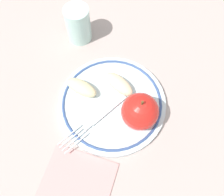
{
  "coord_description": "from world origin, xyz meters",
  "views": [
    {
      "loc": [
        0.2,
        0.13,
        0.52
      ],
      "look_at": [
        0.02,
        -0.02,
        0.04
      ],
      "focal_mm": 40.0,
      "sensor_mm": 36.0,
      "label": 1
    }
  ],
  "objects": [
    {
      "name": "apple_slice_back",
      "position": [
        0.04,
        -0.09,
        0.03
      ],
      "size": [
        0.04,
        0.08,
        0.02
      ],
      "primitive_type": "ellipsoid",
      "rotation": [
        0.0,
        0.0,
        4.85
      ],
      "color": "beige",
      "rests_on": "plate"
    },
    {
      "name": "drinking_glass",
      "position": [
        -0.08,
        -0.2,
        0.05
      ],
      "size": [
        0.06,
        0.06,
        0.1
      ],
      "primitive_type": "cylinder",
      "color": "silver",
      "rests_on": "ground_plane"
    },
    {
      "name": "plate",
      "position": [
        0.02,
        -0.02,
        0.01
      ],
      "size": [
        0.24,
        0.24,
        0.02
      ],
      "color": "silver",
      "rests_on": "ground_plane"
    },
    {
      "name": "napkin_folded",
      "position": [
        0.2,
        0.04,
        0.0
      ],
      "size": [
        0.18,
        0.18,
        0.01
      ],
      "primitive_type": "cube",
      "rotation": [
        0.0,
        0.0,
        0.37
      ],
      "color": "#D0938F",
      "rests_on": "ground_plane"
    },
    {
      "name": "ground_plane",
      "position": [
        0.0,
        0.0,
        0.0
      ],
      "size": [
        2.0,
        2.0,
        0.0
      ],
      "primitive_type": "plane",
      "color": "#B29E96"
    },
    {
      "name": "apple_slice_front",
      "position": [
        -0.02,
        -0.03,
        0.03
      ],
      "size": [
        0.04,
        0.08,
        0.02
      ],
      "primitive_type": "ellipsoid",
      "rotation": [
        0.0,
        0.0,
        4.61
      ],
      "color": "beige",
      "rests_on": "plate"
    },
    {
      "name": "fork",
      "position": [
        0.07,
        -0.02,
        0.02
      ],
      "size": [
        0.18,
        0.05,
        0.0
      ],
      "rotation": [
        0.0,
        0.0,
        6.13
      ],
      "color": "silver",
      "rests_on": "plate"
    },
    {
      "name": "apple_red_whole",
      "position": [
        0.01,
        0.05,
        0.06
      ],
      "size": [
        0.08,
        0.08,
        0.09
      ],
      "color": "red",
      "rests_on": "plate"
    }
  ]
}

